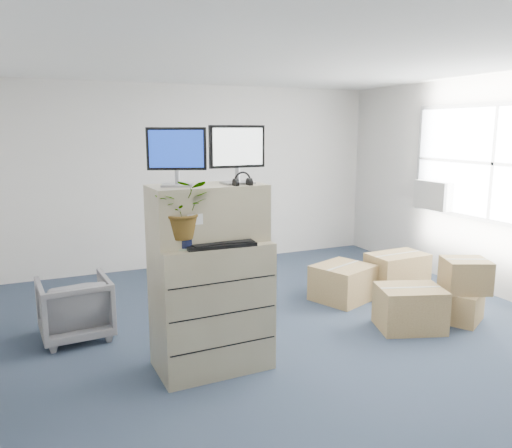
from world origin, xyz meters
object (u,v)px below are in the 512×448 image
object	(u,v)px
monitor_left	(177,153)
office_chair	(75,305)
water_bottle	(216,225)
keyboard	(219,244)
monitor_right	(237,151)
filing_cabinet_lower	(211,305)
potted_plant	(183,217)

from	to	relation	value
monitor_left	office_chair	distance (m)	2.11
monitor_left	water_bottle	world-z (taller)	monitor_left
monitor_left	water_bottle	size ratio (longest dim) A/B	1.82
keyboard	water_bottle	distance (m)	0.29
office_chair	keyboard	bearing A→B (deg)	124.88
monitor_right	office_chair	size ratio (longest dim) A/B	0.73
filing_cabinet_lower	keyboard	xyz separation A→B (m)	(0.02, -0.17, 0.59)
monitor_right	office_chair	distance (m)	2.38
filing_cabinet_lower	potted_plant	bearing A→B (deg)	-156.26
monitor_left	monitor_right	distance (m)	0.54
filing_cabinet_lower	monitor_right	distance (m)	1.39
water_bottle	potted_plant	world-z (taller)	potted_plant
water_bottle	office_chair	size ratio (longest dim) A/B	0.38
filing_cabinet_lower	monitor_right	xyz separation A→B (m)	(0.27, 0.02, 1.36)
potted_plant	monitor_left	bearing A→B (deg)	88.25
monitor_right	potted_plant	xyz separation A→B (m)	(-0.54, -0.15, -0.52)
office_chair	water_bottle	bearing A→B (deg)	132.33
filing_cabinet_lower	keyboard	world-z (taller)	keyboard
filing_cabinet_lower	water_bottle	distance (m)	0.72
filing_cabinet_lower	water_bottle	xyz separation A→B (m)	(0.08, 0.08, 0.71)
keyboard	potted_plant	size ratio (longest dim) A/B	1.02
keyboard	water_bottle	bearing A→B (deg)	79.50
potted_plant	filing_cabinet_lower	bearing A→B (deg)	25.35
monitor_left	keyboard	bearing A→B (deg)	-15.50
monitor_left	keyboard	distance (m)	0.84
monitor_right	potted_plant	distance (m)	0.76
monitor_left	potted_plant	world-z (taller)	monitor_left
water_bottle	office_chair	distance (m)	1.85
keyboard	office_chair	xyz separation A→B (m)	(-1.10, 1.35, -0.82)
monitor_right	water_bottle	xyz separation A→B (m)	(-0.19, 0.06, -0.65)
filing_cabinet_lower	monitor_left	distance (m)	1.38
keyboard	office_chair	world-z (taller)	keyboard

